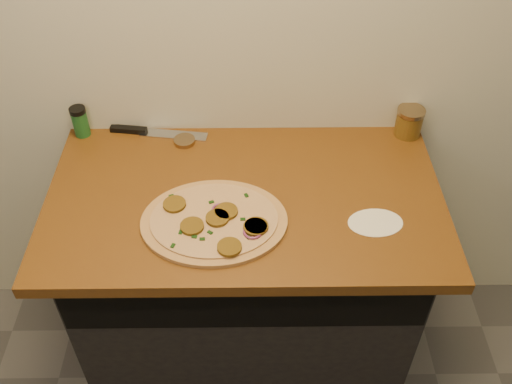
{
  "coord_description": "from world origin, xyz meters",
  "views": [
    {
      "loc": [
        0.02,
        0.17,
        2.09
      ],
      "look_at": [
        0.03,
        1.38,
        0.95
      ],
      "focal_mm": 40.0,
      "sensor_mm": 36.0,
      "label": 1
    }
  ],
  "objects_px": {
    "pizza": "(215,221)",
    "salsa_jar": "(409,122)",
    "spice_shaker": "(80,121)",
    "chefs_knife": "(150,132)"
  },
  "relations": [
    {
      "from": "pizza",
      "to": "salsa_jar",
      "type": "bearing_deg",
      "value": 33.04
    },
    {
      "from": "salsa_jar",
      "to": "spice_shaker",
      "type": "relative_size",
      "value": 0.94
    },
    {
      "from": "chefs_knife",
      "to": "spice_shaker",
      "type": "relative_size",
      "value": 3.13
    },
    {
      "from": "salsa_jar",
      "to": "spice_shaker",
      "type": "height_order",
      "value": "spice_shaker"
    },
    {
      "from": "salsa_jar",
      "to": "spice_shaker",
      "type": "xyz_separation_m",
      "value": [
        -1.1,
        0.01,
        0.0
      ]
    },
    {
      "from": "pizza",
      "to": "salsa_jar",
      "type": "relative_size",
      "value": 4.21
    },
    {
      "from": "pizza",
      "to": "spice_shaker",
      "type": "height_order",
      "value": "spice_shaker"
    },
    {
      "from": "pizza",
      "to": "spice_shaker",
      "type": "distance_m",
      "value": 0.63
    },
    {
      "from": "pizza",
      "to": "chefs_knife",
      "type": "height_order",
      "value": "pizza"
    },
    {
      "from": "salsa_jar",
      "to": "spice_shaker",
      "type": "distance_m",
      "value": 1.1
    }
  ]
}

